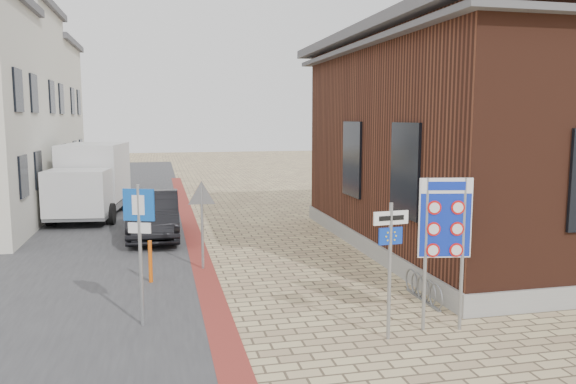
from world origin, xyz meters
name	(u,v)px	position (x,y,z in m)	size (l,w,h in m)	color
ground	(342,350)	(0.00, 0.00, 0.00)	(120.00, 120.00, 0.00)	tan
road_strip	(101,218)	(-5.50, 15.00, 0.01)	(7.00, 60.00, 0.02)	#38383A
curb_strip	(194,238)	(-2.00, 10.00, 0.01)	(0.60, 40.00, 0.02)	maroon
brick_building	(538,137)	(8.99, 7.00, 3.49)	(13.00, 13.00, 6.80)	gray
townhouse_far	(7,117)	(-10.99, 24.00, 4.17)	(7.40, 6.40, 8.30)	beige
bike_rack	(423,289)	(2.65, 2.20, 0.26)	(0.08, 1.80, 0.60)	slate
sedan	(154,215)	(-3.32, 10.62, 0.79)	(1.67, 4.78, 1.58)	black
box_truck	(91,180)	(-5.87, 15.31, 1.56)	(2.95, 6.00, 3.03)	slate
border_sign	(445,221)	(2.20, 0.50, 2.16)	(1.01, 0.24, 2.99)	gray
essen_sign	(390,249)	(1.00, 0.30, 1.72)	(0.70, 0.11, 2.58)	gray
parking_sign	(140,229)	(-3.50, 2.00, 1.96)	(0.60, 0.26, 2.84)	gray
yield_sign	(202,204)	(-2.00, 6.00, 1.82)	(0.85, 0.11, 2.39)	gray
bollard	(150,262)	(-3.38, 5.00, 0.54)	(0.10, 0.10, 1.08)	#E65A0C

